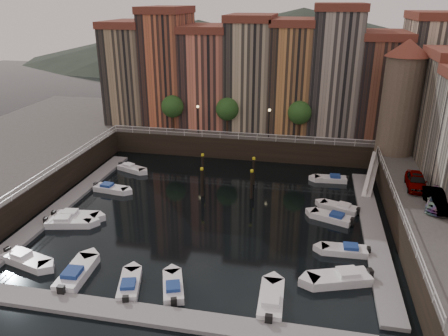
% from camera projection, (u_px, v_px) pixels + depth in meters
% --- Properties ---
extents(ground, '(200.00, 200.00, 0.00)m').
position_uv_depth(ground, '(213.00, 211.00, 46.41)').
color(ground, black).
rests_on(ground, ground).
extents(quay_far, '(80.00, 20.00, 3.00)m').
position_uv_depth(quay_far, '(249.00, 130.00, 69.56)').
color(quay_far, black).
rests_on(quay_far, ground).
extents(dock_left, '(2.00, 28.00, 0.35)m').
position_uv_depth(dock_left, '(69.00, 200.00, 48.43)').
color(dock_left, gray).
rests_on(dock_left, ground).
extents(dock_right, '(2.00, 28.00, 0.35)m').
position_uv_depth(dock_right, '(373.00, 229.00, 42.43)').
color(dock_right, gray).
rests_on(dock_right, ground).
extents(dock_near, '(30.00, 2.00, 0.35)m').
position_uv_depth(dock_near, '(159.00, 317.00, 30.84)').
color(dock_near, gray).
rests_on(dock_near, ground).
extents(mountains, '(145.00, 100.00, 18.00)m').
position_uv_depth(mountains, '(292.00, 40.00, 143.49)').
color(mountains, '#2D382D').
rests_on(mountains, ground).
extents(far_terrace, '(48.70, 10.30, 17.50)m').
position_uv_depth(far_terrace, '(270.00, 73.00, 63.21)').
color(far_terrace, '#988160').
rests_on(far_terrace, quay_far).
extents(corner_tower, '(5.20, 5.20, 13.80)m').
position_uv_depth(corner_tower, '(402.00, 96.00, 52.19)').
color(corner_tower, '#6B5B4C').
rests_on(corner_tower, quay_right).
extents(promenade_trees, '(21.20, 3.20, 5.20)m').
position_uv_depth(promenade_trees, '(232.00, 109.00, 60.84)').
color(promenade_trees, black).
rests_on(promenade_trees, quay_far).
extents(street_lamps, '(10.36, 0.36, 4.18)m').
position_uv_depth(street_lamps, '(233.00, 116.00, 60.12)').
color(street_lamps, black).
rests_on(street_lamps, quay_far).
extents(railings, '(36.08, 34.04, 0.52)m').
position_uv_depth(railings, '(222.00, 162.00, 49.47)').
color(railings, white).
rests_on(railings, ground).
extents(gangway, '(2.78, 8.32, 3.73)m').
position_uv_depth(gangway, '(372.00, 172.00, 51.65)').
color(gangway, white).
rests_on(gangway, ground).
extents(mooring_pilings, '(6.96, 4.85, 3.78)m').
position_uv_depth(mooring_pilings, '(227.00, 177.00, 51.00)').
color(mooring_pilings, black).
rests_on(mooring_pilings, ground).
extents(boat_left_0, '(4.91, 2.87, 1.10)m').
position_uv_depth(boat_left_0, '(26.00, 260.00, 37.19)').
color(boat_left_0, white).
rests_on(boat_left_0, ground).
extents(boat_left_1, '(4.82, 2.62, 1.08)m').
position_uv_depth(boat_left_1, '(68.00, 222.00, 43.35)').
color(boat_left_1, white).
rests_on(boat_left_1, ground).
extents(boat_left_2, '(4.82, 2.29, 1.08)m').
position_uv_depth(boat_left_2, '(75.00, 216.00, 44.50)').
color(boat_left_2, white).
rests_on(boat_left_2, ground).
extents(boat_left_3, '(4.39, 2.06, 0.99)m').
position_uv_depth(boat_left_3, '(111.00, 189.00, 51.01)').
color(boat_left_3, white).
rests_on(boat_left_3, ground).
extents(boat_left_4, '(4.20, 2.79, 0.95)m').
position_uv_depth(boat_left_4, '(131.00, 168.00, 57.03)').
color(boat_left_4, white).
rests_on(boat_left_4, ground).
extents(boat_right_0, '(5.31, 3.41, 1.20)m').
position_uv_depth(boat_right_0, '(341.00, 278.00, 34.67)').
color(boat_right_0, white).
rests_on(boat_right_0, ground).
extents(boat_right_1, '(4.23, 1.66, 0.97)m').
position_uv_depth(boat_right_1, '(345.00, 250.00, 38.65)').
color(boat_right_1, white).
rests_on(boat_right_1, ground).
extents(boat_right_2, '(4.42, 2.91, 1.00)m').
position_uv_depth(boat_right_2, '(332.00, 217.00, 44.35)').
color(boat_right_2, white).
rests_on(boat_right_2, ground).
extents(boat_right_3, '(4.20, 2.77, 0.95)m').
position_uv_depth(boat_right_3, '(340.00, 207.00, 46.47)').
color(boat_right_3, white).
rests_on(boat_right_3, ground).
extents(boat_right_4, '(4.14, 1.72, 0.94)m').
position_uv_depth(boat_right_4, '(331.00, 179.00, 53.77)').
color(boat_right_4, white).
rests_on(boat_right_4, ground).
extents(boat_near_0, '(2.14, 5.20, 1.18)m').
position_uv_depth(boat_near_0, '(76.00, 274.00, 35.23)').
color(boat_near_0, white).
rests_on(boat_near_0, ground).
extents(boat_near_1, '(2.55, 4.36, 0.98)m').
position_uv_depth(boat_near_1, '(129.00, 285.00, 33.97)').
color(boat_near_1, white).
rests_on(boat_near_1, ground).
extents(boat_near_2, '(2.75, 4.26, 0.96)m').
position_uv_depth(boat_near_2, '(173.00, 287.00, 33.72)').
color(boat_near_2, white).
rests_on(boat_near_2, ground).
extents(boat_near_3, '(1.90, 4.90, 1.12)m').
position_uv_depth(boat_near_3, '(271.00, 300.00, 32.17)').
color(boat_near_3, white).
rests_on(boat_near_3, ground).
extents(car_a, '(2.15, 4.73, 1.57)m').
position_uv_depth(car_a, '(416.00, 182.00, 44.14)').
color(car_a, gray).
rests_on(car_a, quay_right).
extents(car_b, '(2.14, 4.95, 1.58)m').
position_uv_depth(car_b, '(439.00, 201.00, 40.08)').
color(car_b, gray).
rests_on(car_b, quay_right).
extents(car_c, '(3.17, 4.94, 1.33)m').
position_uv_depth(car_c, '(438.00, 202.00, 40.13)').
color(car_c, gray).
rests_on(car_c, quay_right).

